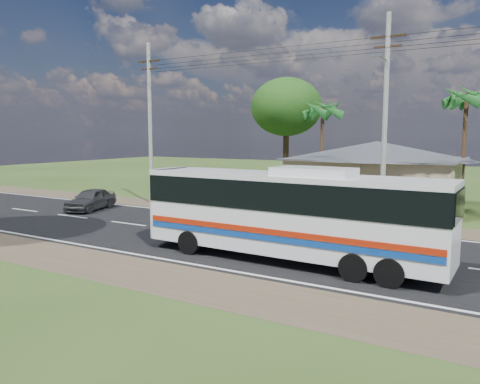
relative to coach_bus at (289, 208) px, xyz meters
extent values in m
plane|color=#2B4318|center=(-1.70, 2.46, -2.09)|extent=(120.00, 120.00, 0.00)
cube|color=black|center=(-1.70, 2.46, -2.08)|extent=(120.00, 10.00, 0.02)
cube|color=brown|center=(-1.70, 8.96, -2.09)|extent=(120.00, 3.00, 0.01)
cube|color=brown|center=(-1.70, -4.04, -2.09)|extent=(120.00, 3.00, 0.01)
cube|color=silver|center=(-1.70, 7.16, -2.07)|extent=(120.00, 0.15, 0.01)
cube|color=silver|center=(-1.70, -2.24, -2.07)|extent=(120.00, 0.15, 0.01)
cube|color=silver|center=(-1.70, 2.46, -2.07)|extent=(120.00, 0.15, 0.01)
cube|color=tan|center=(-0.70, 15.46, -0.49)|extent=(10.00, 8.00, 3.20)
cube|color=#4C4F54|center=(-0.70, 15.46, 1.16)|extent=(10.60, 8.60, 0.10)
pyramid|color=#4C4F54|center=(-0.70, 15.46, 2.31)|extent=(12.40, 10.00, 1.20)
cube|color=black|center=(-3.70, 11.44, -0.39)|extent=(1.20, 0.08, 1.20)
cube|color=black|center=(-0.70, 11.44, -0.39)|extent=(1.20, 0.08, 1.20)
cube|color=black|center=(2.30, 11.44, -0.39)|extent=(1.20, 0.08, 1.20)
cylinder|color=#9E9E99|center=(-14.70, 8.96, 3.41)|extent=(0.26, 0.26, 11.00)
cube|color=#3B2515|center=(-14.70, 8.96, 7.71)|extent=(1.80, 0.12, 0.12)
cube|color=#3B2515|center=(-14.70, 8.96, 7.21)|extent=(1.40, 0.10, 0.10)
cylinder|color=#9E9E99|center=(1.30, 8.96, 3.41)|extent=(0.26, 0.26, 11.00)
cube|color=#3B2515|center=(1.30, 8.96, 7.71)|extent=(1.80, 0.12, 0.12)
cube|color=#3B2515|center=(1.30, 8.96, 7.21)|extent=(1.40, 0.10, 0.10)
cylinder|color=gray|center=(1.30, 7.96, 6.51)|extent=(0.08, 2.00, 0.08)
cube|color=gray|center=(1.30, 6.96, 6.51)|extent=(0.50, 0.18, 0.12)
cylinder|color=black|center=(-6.70, 8.96, 7.51)|extent=(16.00, 0.02, 0.02)
cylinder|color=#47301E|center=(4.30, 17.96, 1.66)|extent=(0.28, 0.28, 7.50)
cylinder|color=#47301E|center=(-5.70, 18.46, 1.41)|extent=(0.28, 0.28, 7.00)
cylinder|color=#47301E|center=(-9.70, 20.46, 0.88)|extent=(0.50, 0.50, 5.95)
ellipsoid|color=#1A3D10|center=(-9.70, 20.46, 5.06)|extent=(6.00, 6.00, 4.92)
cube|color=silver|center=(-0.01, 0.00, -0.19)|extent=(11.74, 2.66, 2.92)
cube|color=black|center=(-0.01, 0.00, 0.54)|extent=(11.79, 2.72, 1.07)
cube|color=black|center=(-5.85, 0.11, 0.20)|extent=(0.16, 2.24, 1.75)
cube|color=#9A1D09|center=(-0.03, -1.24, -0.73)|extent=(11.50, 0.26, 0.21)
cube|color=navy|center=(-0.03, -1.24, -0.97)|extent=(11.50, 0.26, 0.21)
cube|color=silver|center=(0.97, -0.02, 1.42)|extent=(2.95, 1.61, 0.29)
cylinder|color=black|center=(-3.93, -1.05, -1.60)|extent=(0.98, 0.36, 0.97)
cylinder|color=black|center=(-3.88, 1.20, -1.60)|extent=(0.98, 0.36, 0.97)
cylinder|color=black|center=(2.90, -1.17, -1.60)|extent=(0.98, 0.36, 0.97)
cylinder|color=black|center=(2.94, 1.07, -1.60)|extent=(0.98, 0.36, 0.97)
cylinder|color=black|center=(4.07, -1.20, -1.60)|extent=(0.98, 0.36, 0.97)
cylinder|color=black|center=(4.11, 1.05, -1.60)|extent=(0.98, 0.36, 0.97)
imported|color=black|center=(2.51, 8.62, -1.68)|extent=(1.63, 0.75, 0.83)
imported|color=#29292B|center=(-16.11, 4.72, -1.39)|extent=(2.70, 4.41, 1.40)
camera|label=1|loc=(7.29, -16.01, 2.77)|focal=35.00mm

